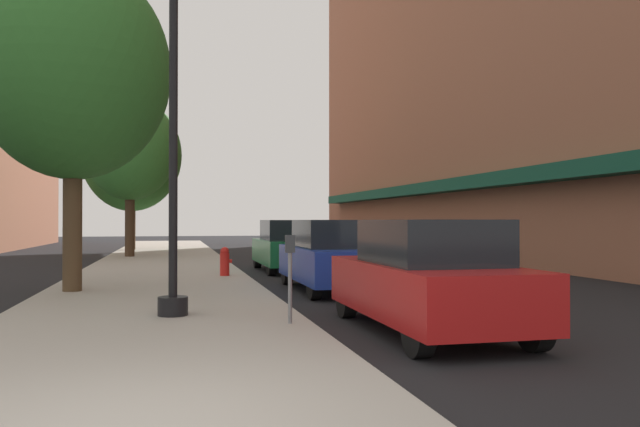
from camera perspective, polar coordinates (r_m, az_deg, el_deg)
ground_plane at (r=23.06m, az=-4.04°, el=-4.72°), size 90.00×90.00×0.00m
sidewalk_slab at (r=23.77m, az=-14.03°, el=-4.44°), size 4.80×50.00×0.12m
lamppost at (r=10.55m, az=-13.09°, el=7.86°), size 0.48×0.48×5.90m
fire_hydrant at (r=17.71m, az=-8.59°, el=-4.27°), size 0.33×0.26×0.79m
parking_meter_near at (r=9.42m, az=-2.72°, el=-4.89°), size 0.14×0.09×1.31m
tree_near at (r=28.13m, az=-16.76°, el=5.64°), size 3.86×3.86×6.83m
tree_mid at (r=34.65m, az=-16.62°, el=5.07°), size 5.13×5.13×7.91m
tree_far at (r=15.05m, az=-21.38°, el=11.92°), size 4.16×4.16×7.19m
car_red at (r=9.45m, az=9.69°, el=-5.72°), size 1.80×4.30×1.66m
car_blue at (r=14.82m, az=1.12°, el=-3.87°), size 1.80×4.30×1.66m
car_green at (r=20.51m, az=-2.91°, el=-2.97°), size 1.80×4.30×1.66m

